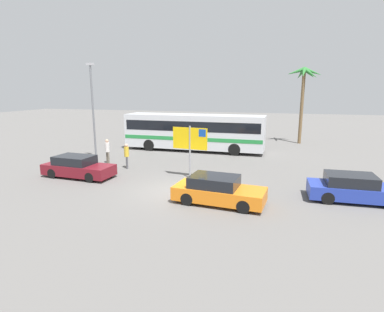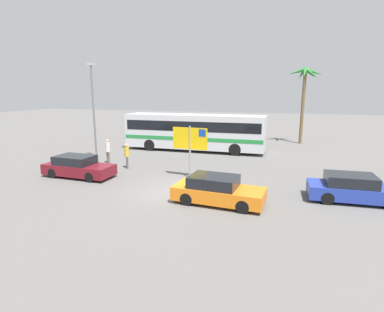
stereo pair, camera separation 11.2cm
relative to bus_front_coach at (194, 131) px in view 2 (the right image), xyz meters
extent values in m
plane|color=#605E5B|center=(2.22, -11.25, -1.78)|extent=(120.00, 120.00, 0.00)
cube|color=silver|center=(0.00, 0.00, -0.06)|extent=(12.22, 2.61, 2.90)
cube|color=black|center=(0.00, 0.00, 0.49)|extent=(11.73, 2.63, 0.84)
cube|color=#23843D|center=(0.00, 0.00, -0.57)|extent=(12.10, 2.63, 0.32)
cylinder|color=black|center=(3.79, 1.18, -1.28)|extent=(1.00, 0.28, 1.00)
cylinder|color=black|center=(3.79, -1.18, -1.28)|extent=(1.00, 0.28, 1.00)
cylinder|color=black|center=(-3.79, 1.18, -1.28)|extent=(1.00, 0.28, 1.00)
cylinder|color=black|center=(-3.79, -1.18, -1.28)|extent=(1.00, 0.28, 1.00)
cylinder|color=gray|center=(2.19, -8.59, -0.18)|extent=(0.11, 0.11, 3.20)
cube|color=yellow|center=(2.19, -8.59, 0.67)|extent=(2.19, 0.30, 1.30)
cube|color=#1447A8|center=(2.98, -8.68, 1.04)|extent=(0.44, 0.12, 0.44)
cube|color=#23389E|center=(11.00, -10.24, -1.30)|extent=(4.35, 1.85, 0.64)
cube|color=black|center=(10.74, -10.24, -0.72)|extent=(2.28, 1.65, 0.52)
cylinder|color=black|center=(12.31, -9.41, -1.48)|extent=(0.60, 0.18, 0.60)
cylinder|color=black|center=(9.65, -9.49, -1.48)|extent=(0.60, 0.18, 0.60)
cylinder|color=black|center=(9.70, -11.06, -1.48)|extent=(0.60, 0.18, 0.60)
cube|color=maroon|center=(-4.46, -10.30, -1.30)|extent=(4.47, 1.91, 0.64)
cube|color=black|center=(-4.73, -10.28, -0.72)|extent=(2.36, 1.67, 0.52)
cylinder|color=black|center=(-3.07, -9.59, -1.48)|extent=(0.61, 0.19, 0.60)
cylinder|color=black|center=(-3.14, -11.14, -1.48)|extent=(0.61, 0.19, 0.60)
cylinder|color=black|center=(-5.79, -9.45, -1.48)|extent=(0.61, 0.19, 0.60)
cylinder|color=black|center=(-5.86, -11.00, -1.48)|extent=(0.61, 0.19, 0.60)
cube|color=orange|center=(4.76, -12.36, -1.30)|extent=(4.41, 2.13, 0.64)
cube|color=black|center=(4.50, -12.34, -0.72)|extent=(2.36, 1.80, 0.52)
cylinder|color=black|center=(6.15, -11.68, -1.48)|extent=(0.61, 0.21, 0.60)
cylinder|color=black|center=(6.01, -13.28, -1.48)|extent=(0.61, 0.21, 0.60)
cylinder|color=black|center=(3.51, -11.44, -1.48)|extent=(0.61, 0.21, 0.60)
cylinder|color=black|center=(3.37, -13.04, -1.48)|extent=(0.61, 0.21, 0.60)
cylinder|color=#706656|center=(-4.75, -6.56, -1.35)|extent=(0.13, 0.13, 0.87)
cylinder|color=#706656|center=(-4.59, -6.63, -1.35)|extent=(0.13, 0.13, 0.87)
cylinder|color=silver|center=(-4.67, -6.59, -0.57)|extent=(0.32, 0.32, 0.69)
sphere|color=tan|center=(-4.67, -6.59, -0.10)|extent=(0.24, 0.24, 0.24)
cylinder|color=#4C4C51|center=(-2.68, -7.44, -1.37)|extent=(0.13, 0.13, 0.83)
cylinder|color=#4C4C51|center=(-2.60, -7.60, -1.37)|extent=(0.13, 0.13, 0.83)
cylinder|color=gold|center=(-2.64, -7.52, -0.62)|extent=(0.32, 0.32, 0.66)
sphere|color=tan|center=(-2.64, -7.52, -0.18)|extent=(0.23, 0.23, 0.23)
cylinder|color=slate|center=(-6.03, -6.02, 1.71)|extent=(0.14, 0.14, 7.00)
cube|color=#B2B2B7|center=(-6.03, -6.02, 5.31)|extent=(0.56, 0.20, 0.16)
cylinder|color=brown|center=(9.19, 6.60, 1.74)|extent=(0.32, 0.32, 7.05)
cone|color=#2D7533|center=(9.97, 6.53, 5.18)|extent=(1.75, 0.60, 0.98)
cone|color=#2D7533|center=(9.70, 7.13, 5.08)|extent=(1.48, 1.51, 1.16)
cone|color=#2D7533|center=(8.93, 7.27, 5.04)|extent=(1.02, 1.70, 1.22)
cone|color=#2D7533|center=(8.45, 6.91, 5.24)|extent=(1.76, 1.06, 0.87)
cone|color=#2D7533|center=(8.45, 6.31, 5.23)|extent=(1.76, 1.04, 0.89)
cone|color=#2D7533|center=(9.11, 5.87, 5.08)|extent=(0.63, 1.72, 1.15)
cone|color=#2D7533|center=(9.74, 6.14, 5.04)|extent=(1.55, 1.41, 1.22)
camera|label=1|loc=(7.42, -26.15, 3.50)|focal=29.05mm
camera|label=2|loc=(7.53, -26.12, 3.50)|focal=29.05mm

